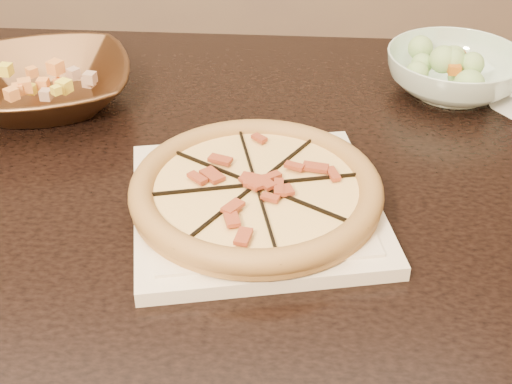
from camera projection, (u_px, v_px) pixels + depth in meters
dining_table at (209, 219)px, 1.03m from camera, size 1.31×0.87×0.75m
plate at (256, 205)px, 0.85m from camera, size 0.34×0.34×0.02m
pizza at (256, 189)px, 0.84m from camera, size 0.30×0.30×0.03m
bronze_bowl at (45, 86)px, 1.06m from camera, size 0.32×0.32×0.06m
mixed_dish at (38, 58)px, 1.04m from camera, size 0.09×0.12×0.03m
salad_bowl at (454, 73)px, 1.10m from camera, size 0.27×0.27×0.07m
salad at (459, 42)px, 1.07m from camera, size 0.09×0.11×0.04m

